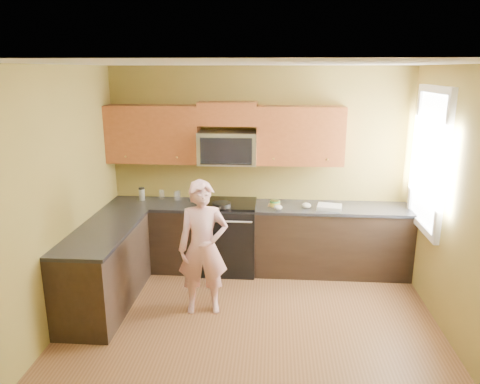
# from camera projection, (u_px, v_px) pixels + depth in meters

# --- Properties ---
(floor) EXTENTS (4.00, 4.00, 0.00)m
(floor) POSITION_uv_depth(u_px,v_px,m) (250.00, 340.00, 4.58)
(floor) COLOR brown
(floor) RESTS_ON ground
(ceiling) EXTENTS (4.00, 4.00, 0.00)m
(ceiling) POSITION_uv_depth(u_px,v_px,m) (252.00, 63.00, 3.87)
(ceiling) COLOR white
(ceiling) RESTS_ON ground
(wall_back) EXTENTS (4.00, 0.00, 4.00)m
(wall_back) POSITION_uv_depth(u_px,v_px,m) (259.00, 168.00, 6.15)
(wall_back) COLOR olive
(wall_back) RESTS_ON ground
(wall_front) EXTENTS (4.00, 0.00, 4.00)m
(wall_front) POSITION_uv_depth(u_px,v_px,m) (230.00, 334.00, 2.30)
(wall_front) COLOR olive
(wall_front) RESTS_ON ground
(wall_left) EXTENTS (0.00, 4.00, 4.00)m
(wall_left) POSITION_uv_depth(u_px,v_px,m) (45.00, 209.00, 4.37)
(wall_left) COLOR olive
(wall_left) RESTS_ON ground
(wall_right) EXTENTS (0.00, 4.00, 4.00)m
(wall_right) POSITION_uv_depth(u_px,v_px,m) (472.00, 218.00, 4.08)
(wall_right) COLOR olive
(wall_right) RESTS_ON ground
(cabinet_back_run) EXTENTS (4.00, 0.60, 0.88)m
(cabinet_back_run) POSITION_uv_depth(u_px,v_px,m) (257.00, 239.00, 6.10)
(cabinet_back_run) COLOR black
(cabinet_back_run) RESTS_ON floor
(cabinet_left_run) EXTENTS (0.60, 1.60, 0.88)m
(cabinet_left_run) POSITION_uv_depth(u_px,v_px,m) (105.00, 269.00, 5.16)
(cabinet_left_run) COLOR black
(cabinet_left_run) RESTS_ON floor
(countertop_back) EXTENTS (4.00, 0.62, 0.04)m
(countertop_back) POSITION_uv_depth(u_px,v_px,m) (257.00, 206.00, 5.97)
(countertop_back) COLOR black
(countertop_back) RESTS_ON cabinet_back_run
(countertop_left) EXTENTS (0.62, 1.60, 0.04)m
(countertop_left) POSITION_uv_depth(u_px,v_px,m) (102.00, 232.00, 5.04)
(countertop_left) COLOR black
(countertop_left) RESTS_ON cabinet_left_run
(stove) EXTENTS (0.76, 0.65, 0.95)m
(stove) POSITION_uv_depth(u_px,v_px,m) (227.00, 236.00, 6.09)
(stove) COLOR black
(stove) RESTS_ON floor
(microwave) EXTENTS (0.76, 0.40, 0.42)m
(microwave) POSITION_uv_depth(u_px,v_px,m) (228.00, 164.00, 5.96)
(microwave) COLOR silver
(microwave) RESTS_ON wall_back
(upper_cab_left) EXTENTS (1.22, 0.33, 0.75)m
(upper_cab_left) POSITION_uv_depth(u_px,v_px,m) (155.00, 162.00, 6.06)
(upper_cab_left) COLOR brown
(upper_cab_left) RESTS_ON wall_back
(upper_cab_right) EXTENTS (1.12, 0.33, 0.75)m
(upper_cab_right) POSITION_uv_depth(u_px,v_px,m) (299.00, 164.00, 5.92)
(upper_cab_right) COLOR brown
(upper_cab_right) RESTS_ON wall_back
(upper_cab_over_mw) EXTENTS (0.76, 0.33, 0.30)m
(upper_cab_over_mw) POSITION_uv_depth(u_px,v_px,m) (228.00, 114.00, 5.82)
(upper_cab_over_mw) COLOR brown
(upper_cab_over_mw) RESTS_ON wall_back
(window) EXTENTS (0.06, 1.06, 1.66)m
(window) POSITION_uv_depth(u_px,v_px,m) (430.00, 160.00, 5.15)
(window) COLOR white
(window) RESTS_ON wall_right
(woman) EXTENTS (0.60, 0.44, 1.51)m
(woman) POSITION_uv_depth(u_px,v_px,m) (203.00, 248.00, 4.96)
(woman) COLOR #E97482
(woman) RESTS_ON floor
(frying_pan) EXTENTS (0.26, 0.43, 0.05)m
(frying_pan) POSITION_uv_depth(u_px,v_px,m) (222.00, 207.00, 5.79)
(frying_pan) COLOR black
(frying_pan) RESTS_ON stove
(butter_tub) EXTENTS (0.16, 0.16, 0.10)m
(butter_tub) POSITION_uv_depth(u_px,v_px,m) (275.00, 206.00, 5.92)
(butter_tub) COLOR yellow
(butter_tub) RESTS_ON countertop_back
(toast_slice) EXTENTS (0.12, 0.12, 0.01)m
(toast_slice) POSITION_uv_depth(u_px,v_px,m) (273.00, 205.00, 5.94)
(toast_slice) COLOR #B27F47
(toast_slice) RESTS_ON countertop_back
(napkin_a) EXTENTS (0.15, 0.15, 0.06)m
(napkin_a) POSITION_uv_depth(u_px,v_px,m) (278.00, 207.00, 5.76)
(napkin_a) COLOR silver
(napkin_a) RESTS_ON countertop_back
(napkin_b) EXTENTS (0.15, 0.16, 0.07)m
(napkin_b) POSITION_uv_depth(u_px,v_px,m) (306.00, 205.00, 5.83)
(napkin_b) COLOR silver
(napkin_b) RESTS_ON countertop_back
(dish_towel) EXTENTS (0.34, 0.29, 0.05)m
(dish_towel) POSITION_uv_depth(u_px,v_px,m) (329.00, 207.00, 5.79)
(dish_towel) COLOR white
(dish_towel) RESTS_ON countertop_back
(travel_mug) EXTENTS (0.09, 0.09, 0.18)m
(travel_mug) POSITION_uv_depth(u_px,v_px,m) (142.00, 200.00, 6.19)
(travel_mug) COLOR silver
(travel_mug) RESTS_ON countertop_back
(glass_a) EXTENTS (0.07, 0.07, 0.12)m
(glass_a) POSITION_uv_depth(u_px,v_px,m) (178.00, 195.00, 6.21)
(glass_a) COLOR silver
(glass_a) RESTS_ON countertop_back
(glass_b) EXTENTS (0.08, 0.08, 0.12)m
(glass_b) POSITION_uv_depth(u_px,v_px,m) (176.00, 196.00, 6.17)
(glass_b) COLOR silver
(glass_b) RESTS_ON countertop_back
(glass_c) EXTENTS (0.08, 0.08, 0.12)m
(glass_c) POSITION_uv_depth(u_px,v_px,m) (162.00, 195.00, 6.23)
(glass_c) COLOR silver
(glass_c) RESTS_ON countertop_back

